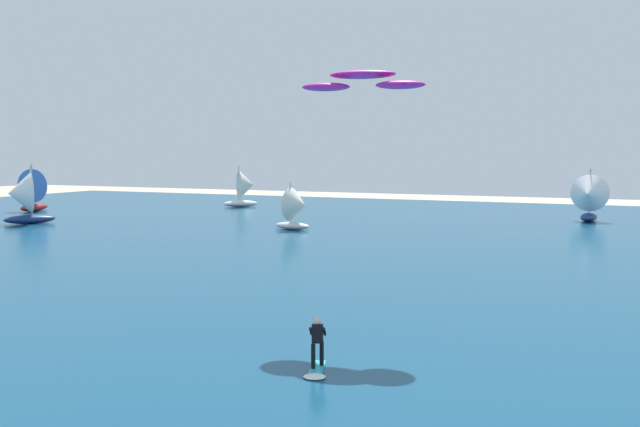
% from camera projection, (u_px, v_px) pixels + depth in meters
% --- Properties ---
extents(ocean, '(160.00, 90.00, 0.10)m').
position_uv_depth(ocean, '(479.00, 243.00, 53.02)').
color(ocean, navy).
rests_on(ocean, ground).
extents(kitesurfer, '(1.16, 2.03, 1.67)m').
position_uv_depth(kitesurfer, '(317.00, 352.00, 21.80)').
color(kitesurfer, '#26B2CC').
rests_on(kitesurfer, ocean).
extents(kite, '(5.26, 2.24, 0.77)m').
position_uv_depth(kite, '(363.00, 81.00, 27.45)').
color(kite, '#B21999').
extents(sailboat_heeled_over, '(3.72, 3.18, 4.29)m').
position_uv_depth(sailboat_heeled_over, '(297.00, 208.00, 61.52)').
color(sailboat_heeled_over, silver).
rests_on(sailboat_heeled_over, ocean).
extents(sailboat_anchored_offshore, '(4.36, 5.02, 5.68)m').
position_uv_depth(sailboat_anchored_offshore, '(37.00, 189.00, 81.87)').
color(sailboat_anchored_offshore, maroon).
rests_on(sailboat_anchored_offshore, ocean).
extents(sailboat_mid_right, '(4.78, 5.11, 5.68)m').
position_uv_depth(sailboat_mid_right, '(21.00, 198.00, 66.39)').
color(sailboat_mid_right, navy).
rests_on(sailboat_mid_right, ocean).
extents(sailboat_leading, '(3.91, 4.60, 5.35)m').
position_uv_depth(sailboat_leading, '(589.00, 198.00, 68.78)').
color(sailboat_leading, navy).
rests_on(sailboat_leading, ocean).
extents(sailboat_far_right, '(4.75, 4.62, 5.32)m').
position_uv_depth(sailboat_far_right, '(245.00, 188.00, 88.00)').
color(sailboat_far_right, white).
rests_on(sailboat_far_right, ocean).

